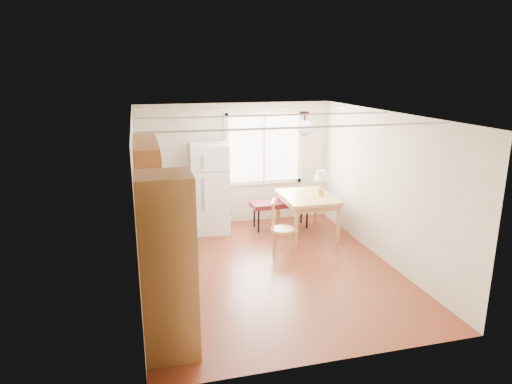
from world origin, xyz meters
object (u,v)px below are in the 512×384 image
object	(u,v)px
dining_table	(307,201)
chair	(278,223)
bench	(281,204)
refrigerator	(210,188)

from	to	relation	value
dining_table	chair	distance (m)	1.08
bench	chair	xyz separation A→B (m)	(-0.45, -1.22, 0.03)
bench	chair	bearing A→B (deg)	-112.51
refrigerator	bench	size ratio (longest dim) A/B	1.42
refrigerator	chair	bearing A→B (deg)	-51.08
dining_table	bench	bearing A→B (deg)	125.76
bench	dining_table	bearing A→B (deg)	-57.46
chair	refrigerator	bearing A→B (deg)	146.53
dining_table	chair	xyz separation A→B (m)	(-0.81, -0.70, -0.16)
refrigerator	bench	world-z (taller)	refrigerator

